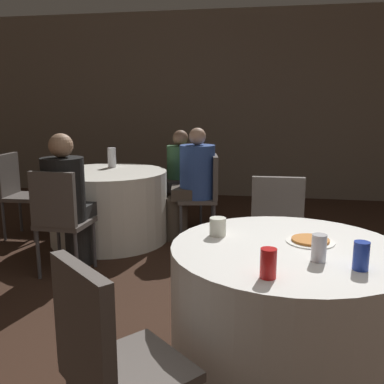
{
  "coord_description": "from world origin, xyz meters",
  "views": [
    {
      "loc": [
        -0.23,
        -2.02,
        1.42
      ],
      "look_at": [
        -0.72,
        0.76,
        0.84
      ],
      "focal_mm": 40.0,
      "sensor_mm": 36.0,
      "label": 1
    }
  ],
  "objects": [
    {
      "name": "person_blue_shirt",
      "position": [
        -1.0,
        2.3,
        0.61
      ],
      "size": [
        0.52,
        0.4,
        1.19
      ],
      "rotation": [
        0.0,
        0.0,
        -4.53
      ],
      "color": "#4C4238",
      "rests_on": "ground_plane"
    },
    {
      "name": "chair_far_south",
      "position": [
        -1.89,
        1.12,
        0.54
      ],
      "size": [
        0.41,
        0.42,
        0.91
      ],
      "rotation": [
        0.0,
        0.0,
        -0.03
      ],
      "color": "#59514C",
      "rests_on": "ground_plane"
    },
    {
      "name": "table_far",
      "position": [
        -1.86,
        2.14,
        0.37
      ],
      "size": [
        1.22,
        1.22,
        0.74
      ],
      "color": "white",
      "rests_on": "ground_plane"
    },
    {
      "name": "chair_far_west",
      "position": [
        -2.88,
        2.1,
        0.54
      ],
      "size": [
        0.42,
        0.42,
        0.91
      ],
      "rotation": [
        0.0,
        0.0,
        -1.53
      ],
      "color": "#59514C",
      "rests_on": "ground_plane"
    },
    {
      "name": "chair_far_northeast",
      "position": [
        -1.16,
        2.89,
        0.54
      ],
      "size": [
        0.57,
        0.57,
        0.91
      ],
      "rotation": [
        0.0,
        0.0,
        -3.89
      ],
      "color": "#59514C",
      "rests_on": "ground_plane"
    },
    {
      "name": "soda_can_blue",
      "position": [
        0.17,
        -0.23,
        0.8
      ],
      "size": [
        0.07,
        0.07,
        0.12
      ],
      "color": "#1E38A5",
      "rests_on": "table_near"
    },
    {
      "name": "chair_near_southwest",
      "position": [
        -0.76,
        -0.72,
        0.54
      ],
      "size": [
        0.56,
        0.56,
        0.91
      ],
      "rotation": [
        0.0,
        0.0,
        -0.72
      ],
      "color": "#59514C",
      "rests_on": "ground_plane"
    },
    {
      "name": "cup_far",
      "position": [
        -2.37,
        2.08,
        0.79
      ],
      "size": [
        0.09,
        0.09,
        0.09
      ],
      "color": "red",
      "rests_on": "table_far"
    },
    {
      "name": "wall_back",
      "position": [
        0.0,
        4.65,
        1.4
      ],
      "size": [
        16.0,
        0.06,
        2.8
      ],
      "color": "gray",
      "rests_on": "ground_plane"
    },
    {
      "name": "table_near",
      "position": [
        -0.11,
        0.02,
        0.37
      ],
      "size": [
        1.15,
        1.15,
        0.74
      ],
      "color": "white",
      "rests_on": "ground_plane"
    },
    {
      "name": "person_green_jacket",
      "position": [
        -1.28,
        2.77,
        0.57
      ],
      "size": [
        0.45,
        0.46,
        1.13
      ],
      "rotation": [
        0.0,
        0.0,
        -3.89
      ],
      "color": "#4C4238",
      "rests_on": "ground_plane"
    },
    {
      "name": "chair_far_east",
      "position": [
        -0.85,
        2.33,
        0.54
      ],
      "size": [
        0.47,
        0.47,
        0.91
      ],
      "rotation": [
        0.0,
        0.0,
        -4.53
      ],
      "color": "#59514C",
      "rests_on": "ground_plane"
    },
    {
      "name": "chair_near_north",
      "position": [
        -0.14,
        1.01,
        0.54
      ],
      "size": [
        0.41,
        0.42,
        0.91
      ],
      "rotation": [
        0.0,
        0.0,
        -3.11
      ],
      "color": "#59514C",
      "rests_on": "ground_plane"
    },
    {
      "name": "bottle_far",
      "position": [
        -1.91,
        2.42,
        0.85
      ],
      "size": [
        0.09,
        0.09,
        0.22
      ],
      "color": "white",
      "rests_on": "table_far"
    },
    {
      "name": "person_black_shirt",
      "position": [
        -1.88,
        1.28,
        0.61
      ],
      "size": [
        0.35,
        0.51,
        1.19
      ],
      "rotation": [
        0.0,
        0.0,
        -0.03
      ],
      "color": "#282828",
      "rests_on": "ground_plane"
    },
    {
      "name": "soda_can_red",
      "position": [
        -0.21,
        -0.38,
        0.8
      ],
      "size": [
        0.07,
        0.07,
        0.12
      ],
      "color": "red",
      "rests_on": "table_near"
    },
    {
      "name": "pizza_plate_near",
      "position": [
        -0.0,
        0.11,
        0.75
      ],
      "size": [
        0.24,
        0.24,
        0.02
      ],
      "color": "white",
      "rests_on": "table_near"
    },
    {
      "name": "cup_near",
      "position": [
        -0.47,
        0.14,
        0.79
      ],
      "size": [
        0.09,
        0.09,
        0.1
      ],
      "color": "silver",
      "rests_on": "table_near"
    },
    {
      "name": "soda_can_silver",
      "position": [
        0.01,
        -0.16,
        0.8
      ],
      "size": [
        0.07,
        0.07,
        0.12
      ],
      "color": "silver",
      "rests_on": "table_near"
    }
  ]
}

